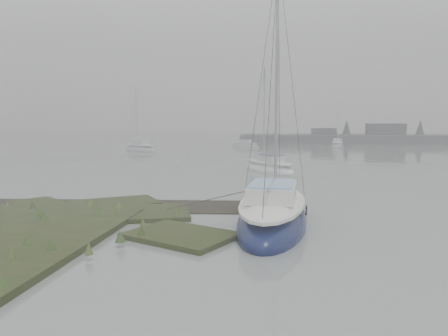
# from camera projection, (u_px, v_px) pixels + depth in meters

# --- Properties ---
(ground) EXTENTS (160.00, 160.00, 0.00)m
(ground) POSITION_uv_depth(u_px,v_px,m) (248.00, 158.00, 44.94)
(ground) COLOR slate
(ground) RESTS_ON ground
(far_shoreline) EXTENTS (60.00, 8.00, 4.15)m
(far_shoreline) POSITION_uv_depth(u_px,v_px,m) (427.00, 138.00, 72.32)
(far_shoreline) COLOR #4C4F51
(far_shoreline) RESTS_ON ground
(sailboat_main) EXTENTS (2.93, 7.87, 10.95)m
(sailboat_main) POSITION_uv_depth(u_px,v_px,m) (273.00, 217.00, 16.53)
(sailboat_main) COLOR #0D143D
(sailboat_main) RESTS_ON ground
(sailboat_white) EXTENTS (5.19, 6.08, 8.57)m
(sailboat_white) POSITION_uv_depth(u_px,v_px,m) (269.00, 168.00, 33.69)
(sailboat_white) COLOR white
(sailboat_white) RESTS_ON ground
(sailboat_far_a) EXTENTS (6.14, 5.58, 8.84)m
(sailboat_far_a) POSITION_uv_depth(u_px,v_px,m) (140.00, 149.00, 55.72)
(sailboat_far_a) COLOR #A9ADB2
(sailboat_far_a) RESTS_ON ground
(sailboat_far_b) EXTENTS (2.40, 5.49, 7.50)m
(sailboat_far_b) POSITION_uv_depth(u_px,v_px,m) (337.00, 145.00, 64.16)
(sailboat_far_b) COLOR #B5B9BF
(sailboat_far_b) RESTS_ON ground
(sailboat_far_c) EXTENTS (4.89, 3.56, 6.65)m
(sailboat_far_c) POSITION_uv_depth(u_px,v_px,m) (245.00, 145.00, 63.46)
(sailboat_far_c) COLOR silver
(sailboat_far_c) RESTS_ON ground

